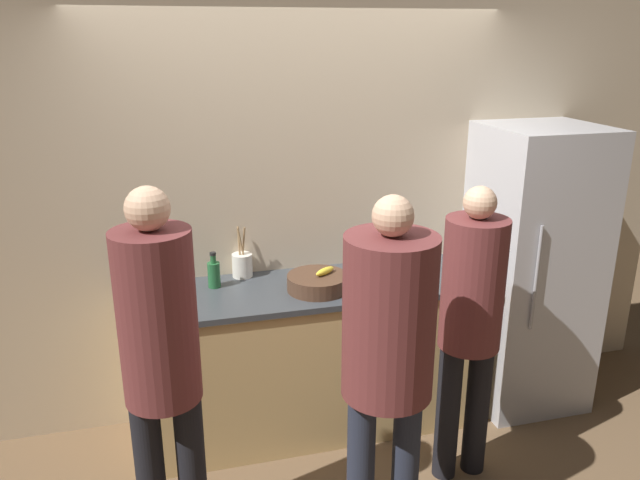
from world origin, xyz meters
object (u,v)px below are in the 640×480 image
at_px(cup_black, 148,303).
at_px(person_left, 161,356).
at_px(refrigerator, 531,269).
at_px(fruit_bowl, 318,282).
at_px(bottle_green, 214,273).
at_px(utensil_crock, 242,264).
at_px(cup_red, 375,279).
at_px(person_center, 388,344).
at_px(person_right, 471,315).

bearing_deg(cup_black, person_left, -85.90).
xyz_separation_m(refrigerator, cup_black, (-2.38, -0.08, 0.07)).
distance_m(refrigerator, person_left, 2.48).
relative_size(fruit_bowl, bottle_green, 1.64).
bearing_deg(refrigerator, bottle_green, 175.73).
xyz_separation_m(refrigerator, utensil_crock, (-1.83, 0.28, 0.11)).
height_order(refrigerator, cup_red, refrigerator).
distance_m(fruit_bowl, bottle_green, 0.61).
bearing_deg(cup_red, bottle_green, 166.73).
height_order(person_left, person_center, person_left).
bearing_deg(person_right, bottle_green, 147.90).
height_order(refrigerator, person_right, refrigerator).
height_order(refrigerator, utensil_crock, refrigerator).
bearing_deg(fruit_bowl, utensil_crock, 140.22).
relative_size(utensil_crock, bottle_green, 1.47).
distance_m(person_center, cup_red, 0.98).
bearing_deg(person_right, cup_red, 119.96).
distance_m(cup_black, cup_red, 1.29).
relative_size(utensil_crock, cup_black, 3.67).
bearing_deg(refrigerator, person_center, -143.77).
relative_size(person_left, cup_black, 21.02).
xyz_separation_m(refrigerator, fruit_bowl, (-1.44, -0.05, 0.08)).
bearing_deg(bottle_green, refrigerator, -4.27).
bearing_deg(cup_black, person_center, -42.18).
bearing_deg(cup_red, person_center, -106.56).
height_order(person_center, cup_black, person_center).
relative_size(person_center, cup_red, 22.54).
distance_m(person_center, bottle_green, 1.32).
height_order(person_right, utensil_crock, person_right).
bearing_deg(fruit_bowl, person_left, -138.72).
distance_m(person_left, cup_black, 0.75).
height_order(refrigerator, cup_black, refrigerator).
bearing_deg(fruit_bowl, bottle_green, 160.82).
xyz_separation_m(fruit_bowl, cup_black, (-0.95, -0.04, -0.01)).
bearing_deg(cup_red, fruit_bowl, 177.14).
height_order(person_right, fruit_bowl, person_right).
bearing_deg(utensil_crock, person_center, -70.37).
bearing_deg(person_center, cup_red, 73.44).
xyz_separation_m(refrigerator, person_right, (-0.77, -0.63, 0.05)).
bearing_deg(cup_black, cup_red, 0.81).
bearing_deg(refrigerator, fruit_bowl, -178.03).
xyz_separation_m(person_right, cup_black, (-1.62, 0.54, 0.02)).
relative_size(person_center, cup_black, 20.36).
bearing_deg(cup_black, fruit_bowl, 2.15).
bearing_deg(person_right, person_center, -148.18).
relative_size(fruit_bowl, cup_black, 4.11).
xyz_separation_m(person_left, person_center, (0.96, -0.17, 0.01)).
distance_m(refrigerator, utensil_crock, 1.85).
bearing_deg(cup_black, refrigerator, 2.04).
distance_m(refrigerator, person_right, 0.99).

